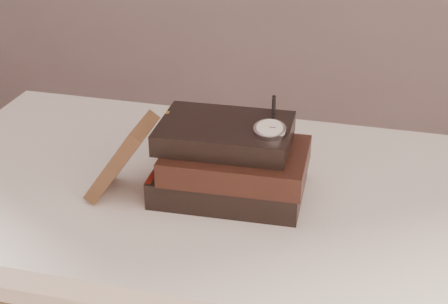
# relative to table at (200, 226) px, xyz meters

# --- Properties ---
(table) EXTENTS (1.00, 0.60, 0.75)m
(table) POSITION_rel_table_xyz_m (0.00, 0.00, 0.00)
(table) COLOR white
(table) RESTS_ON ground
(book_stack) EXTENTS (0.26, 0.18, 0.12)m
(book_stack) POSITION_rel_table_xyz_m (0.06, -0.02, 0.15)
(book_stack) COLOR black
(book_stack) RESTS_ON table
(journal) EXTENTS (0.11, 0.10, 0.14)m
(journal) POSITION_rel_table_xyz_m (-0.11, -0.07, 0.16)
(journal) COLOR #3B2516
(journal) RESTS_ON table
(pocket_watch) EXTENTS (0.05, 0.15, 0.02)m
(pocket_watch) POSITION_rel_table_xyz_m (0.13, -0.03, 0.22)
(pocket_watch) COLOR silver
(pocket_watch) RESTS_ON book_stack
(eyeglasses) EXTENTS (0.11, 0.12, 0.05)m
(eyeglasses) POSITION_rel_table_xyz_m (-0.03, 0.06, 0.16)
(eyeglasses) COLOR silver
(eyeglasses) RESTS_ON book_stack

